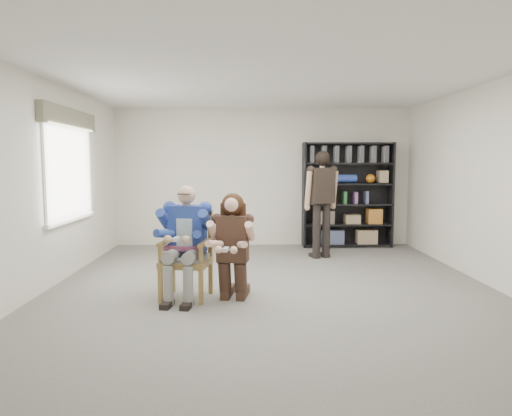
{
  "coord_description": "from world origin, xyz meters",
  "views": [
    {
      "loc": [
        -0.33,
        -5.85,
        1.68
      ],
      "look_at": [
        -0.2,
        0.6,
        1.05
      ],
      "focal_mm": 32.0,
      "sensor_mm": 36.0,
      "label": 1
    }
  ],
  "objects_px": {
    "armchair": "(186,255)",
    "standing_man": "(322,205)",
    "kneeling_woman": "(232,248)",
    "bookshelf": "(347,195)",
    "seated_man": "(186,242)"
  },
  "relations": [
    {
      "from": "seated_man",
      "to": "standing_man",
      "type": "bearing_deg",
      "value": 58.31
    },
    {
      "from": "seated_man",
      "to": "kneeling_woman",
      "type": "bearing_deg",
      "value": -2.51
    },
    {
      "from": "bookshelf",
      "to": "armchair",
      "type": "bearing_deg",
      "value": -128.25
    },
    {
      "from": "armchair",
      "to": "seated_man",
      "type": "distance_m",
      "value": 0.16
    },
    {
      "from": "armchair",
      "to": "kneeling_woman",
      "type": "bearing_deg",
      "value": -2.51
    },
    {
      "from": "armchair",
      "to": "standing_man",
      "type": "distance_m",
      "value": 3.21
    },
    {
      "from": "armchair",
      "to": "kneeling_woman",
      "type": "distance_m",
      "value": 0.6
    },
    {
      "from": "kneeling_woman",
      "to": "bookshelf",
      "type": "height_order",
      "value": "bookshelf"
    },
    {
      "from": "armchair",
      "to": "kneeling_woman",
      "type": "height_order",
      "value": "kneeling_woman"
    },
    {
      "from": "kneeling_woman",
      "to": "standing_man",
      "type": "distance_m",
      "value": 2.96
    },
    {
      "from": "armchair",
      "to": "standing_man",
      "type": "xyz_separation_m",
      "value": [
        2.09,
        2.41,
        0.39
      ]
    },
    {
      "from": "armchair",
      "to": "seated_man",
      "type": "height_order",
      "value": "seated_man"
    },
    {
      "from": "bookshelf",
      "to": "standing_man",
      "type": "height_order",
      "value": "bookshelf"
    },
    {
      "from": "seated_man",
      "to": "bookshelf",
      "type": "xyz_separation_m",
      "value": [
        2.79,
        3.54,
        0.34
      ]
    },
    {
      "from": "kneeling_woman",
      "to": "bookshelf",
      "type": "relative_size",
      "value": 0.62
    }
  ]
}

